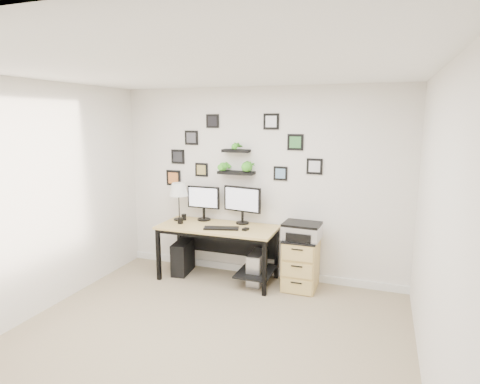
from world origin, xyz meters
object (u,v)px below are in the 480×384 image
at_px(pc_tower_black, 183,257).
at_px(printer, 302,231).
at_px(mug, 180,221).
at_px(pc_tower_grey, 257,268).
at_px(table_lamp, 179,190).
at_px(desk, 221,235).
at_px(monitor_right, 242,202).
at_px(file_cabinet, 301,263).
at_px(monitor_left, 204,201).

height_order(pc_tower_black, printer, printer).
bearing_deg(mug, pc_tower_grey, 5.51).
bearing_deg(mug, table_lamp, 121.49).
bearing_deg(printer, desk, -178.71).
bearing_deg(mug, monitor_right, 19.35).
distance_m(desk, mug, 0.60).
xyz_separation_m(file_cabinet, printer, (0.01, -0.03, 0.44)).
bearing_deg(pc_tower_grey, monitor_right, 146.64).
height_order(desk, printer, printer).
xyz_separation_m(monitor_left, table_lamp, (-0.34, -0.10, 0.14)).
xyz_separation_m(mug, printer, (1.67, 0.11, -0.02)).
relative_size(desk, pc_tower_grey, 3.74).
relative_size(monitor_left, mug, 5.84).
distance_m(mug, pc_tower_black, 0.57).
xyz_separation_m(table_lamp, mug, (0.11, -0.18, -0.39)).
bearing_deg(file_cabinet, pc_tower_grey, -176.12).
bearing_deg(printer, file_cabinet, 102.72).
height_order(pc_tower_grey, printer, printer).
height_order(desk, monitor_right, monitor_right).
bearing_deg(printer, pc_tower_grey, -179.41).
bearing_deg(file_cabinet, printer, -77.28).
bearing_deg(monitor_right, mug, -160.65).
bearing_deg(monitor_right, pc_tower_black, -167.29).
bearing_deg(mug, monitor_left, 50.81).
relative_size(monitor_right, pc_tower_grey, 1.30).
distance_m(monitor_left, table_lamp, 0.38).
distance_m(pc_tower_black, printer, 1.78).
xyz_separation_m(monitor_right, mug, (-0.81, -0.28, -0.27)).
relative_size(mug, pc_tower_grey, 0.20).
relative_size(monitor_right, printer, 1.16).
bearing_deg(pc_tower_grey, mug, -174.49).
xyz_separation_m(table_lamp, printer, (1.78, -0.07, -0.40)).
distance_m(monitor_left, mug, 0.44).
distance_m(desk, pc_tower_grey, 0.66).
bearing_deg(pc_tower_black, monitor_left, 29.27).
xyz_separation_m(pc_tower_black, pc_tower_grey, (1.11, 0.01, -0.02)).
height_order(table_lamp, mug, table_lamp).
relative_size(table_lamp, pc_tower_black, 1.18).
bearing_deg(desk, table_lamp, 172.01).
xyz_separation_m(desk, mug, (-0.57, -0.09, 0.17)).
bearing_deg(monitor_left, file_cabinet, -5.40).
height_order(pc_tower_grey, file_cabinet, file_cabinet).
relative_size(monitor_right, file_cabinet, 0.83).
bearing_deg(pc_tower_black, table_lamp, 127.91).
xyz_separation_m(monitor_right, file_cabinet, (0.86, -0.14, -0.72)).
relative_size(desk, file_cabinet, 2.39).
height_order(table_lamp, pc_tower_black, table_lamp).
relative_size(desk, monitor_right, 2.88).
xyz_separation_m(desk, printer, (1.10, 0.02, 0.15)).
xyz_separation_m(mug, file_cabinet, (1.66, 0.14, -0.46)).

